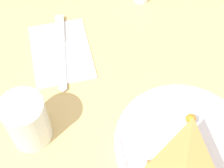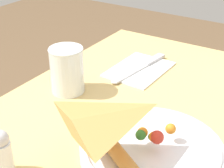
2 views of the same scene
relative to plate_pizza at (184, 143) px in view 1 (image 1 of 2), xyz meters
The scene contains 4 objects.
plate_pizza is the anchor object (origin of this frame).
milk_glass 0.27m from the plate_pizza, 110.33° to the right, with size 0.07×0.07×0.10m.
napkin_folded 0.32m from the plate_pizza, 148.09° to the right, with size 0.17×0.13×0.00m.
butter_knife 0.32m from the plate_pizza, 149.29° to the right, with size 0.20×0.05×0.01m.
Camera 1 is at (0.20, -0.16, 1.31)m, focal length 55.00 mm.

